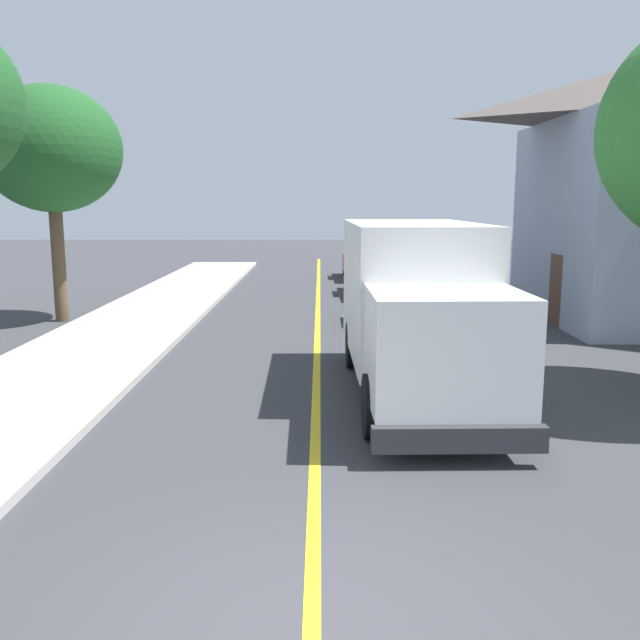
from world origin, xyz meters
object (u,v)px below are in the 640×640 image
box_truck (417,301)px  street_tree_down_block (51,150)px  parked_car_near (397,297)px  parked_car_far (363,262)px  parked_car_mid (376,275)px

box_truck → street_tree_down_block: (-9.70, 7.83, 3.32)m
parked_car_near → parked_car_far: bearing=91.2°
box_truck → parked_car_near: size_ratio=1.64×
parked_car_mid → street_tree_down_block: (-10.06, -5.95, 4.30)m
parked_car_near → parked_car_far: same height
box_truck → parked_car_far: bearing=89.3°
parked_car_mid → parked_car_far: 5.77m
box_truck → parked_car_near: (0.49, 7.39, -0.97)m
parked_car_far → parked_car_near: bearing=-88.8°
box_truck → street_tree_down_block: 12.90m
parked_car_mid → street_tree_down_block: bearing=-149.4°
parked_car_mid → parked_car_near: bearing=-88.8°
parked_car_mid → street_tree_down_block: 12.45m
box_truck → street_tree_down_block: street_tree_down_block is taller
box_truck → parked_car_far: box_truck is taller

